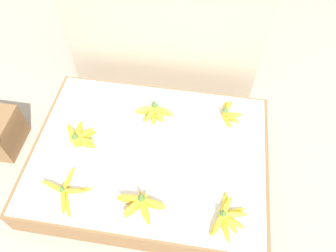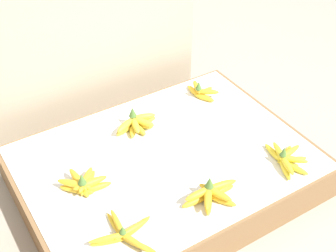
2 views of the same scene
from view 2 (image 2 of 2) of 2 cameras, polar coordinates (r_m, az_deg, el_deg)
ground_plane at (r=2.25m, az=-0.31°, el=-7.22°), size 10.00×10.00×0.00m
display_platform at (r=2.19m, az=-0.32°, el=-5.56°), size 1.29×0.96×0.18m
back_vendor_table at (r=2.67m, az=-11.66°, el=10.84°), size 1.22×0.57×0.80m
banana_bunch_front_left at (r=1.81m, az=-5.38°, el=-12.95°), size 0.27×0.27×0.08m
banana_bunch_front_midleft at (r=1.92m, az=5.25°, el=-8.23°), size 0.26×0.16×0.11m
banana_bunch_front_midright at (r=2.14m, az=14.21°, el=-3.88°), size 0.18×0.26×0.10m
banana_bunch_middle_left at (r=1.99m, az=-10.29°, el=-6.94°), size 0.21×0.16×0.11m
banana_bunch_back_midleft at (r=2.26m, az=-3.90°, el=0.28°), size 0.24×0.14×0.11m
banana_bunch_back_midright at (r=2.48m, az=4.05°, el=4.25°), size 0.13×0.19×0.10m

